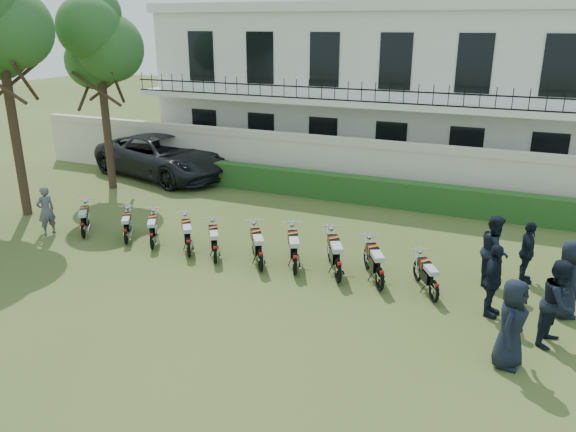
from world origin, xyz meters
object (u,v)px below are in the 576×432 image
at_px(motorcycle_3, 188,242).
at_px(motorcycle_9, 434,286).
at_px(motorcycle_6, 295,258).
at_px(officer_0, 512,324).
at_px(officer_5, 527,252).
at_px(inspector, 46,211).
at_px(motorcycle_2, 152,236).
at_px(officer_3, 568,279).
at_px(officer_4, 494,250).
at_px(tree_west_near, 98,41).
at_px(motorcycle_0, 83,226).
at_px(motorcycle_5, 260,255).
at_px(suv, 163,156).
at_px(motorcycle_4, 215,249).
at_px(motorcycle_1, 126,232).
at_px(motorcycle_7, 338,265).
at_px(officer_1, 558,303).
at_px(motorcycle_8, 380,273).
at_px(officer_2, 493,281).

height_order(motorcycle_3, motorcycle_9, motorcycle_3).
distance_m(motorcycle_6, officer_0, 5.99).
bearing_deg(officer_5, inspector, 90.86).
xyz_separation_m(motorcycle_2, motorcycle_6, (4.68, 0.05, 0.06)).
bearing_deg(officer_3, officer_4, 37.47).
xyz_separation_m(tree_west_near, inspector, (1.73, -5.21, -5.08)).
height_order(motorcycle_0, motorcycle_3, motorcycle_3).
height_order(motorcycle_5, suv, suv).
relative_size(motorcycle_9, officer_5, 0.94).
bearing_deg(tree_west_near, suv, 69.65).
bearing_deg(motorcycle_9, motorcycle_4, 151.00).
relative_size(motorcycle_9, suv, 0.24).
distance_m(motorcycle_1, motorcycle_7, 6.91).
height_order(motorcycle_9, officer_0, officer_0).
distance_m(motorcycle_6, officer_1, 6.50).
relative_size(motorcycle_4, motorcycle_9, 1.01).
bearing_deg(motorcycle_8, motorcycle_0, 151.94).
height_order(officer_0, officer_4, officer_0).
bearing_deg(motorcycle_5, officer_3, -29.28).
bearing_deg(motorcycle_8, officer_0, -63.39).
bearing_deg(motorcycle_9, suv, 120.69).
bearing_deg(motorcycle_6, officer_2, -28.60).
distance_m(tree_west_near, motorcycle_8, 14.65).
bearing_deg(motorcycle_2, suv, 90.70).
height_order(motorcycle_7, inspector, inspector).
height_order(motorcycle_2, inspector, inspector).
bearing_deg(motorcycle_2, motorcycle_1, 146.40).
relative_size(motorcycle_5, officer_1, 0.89).
bearing_deg(officer_4, suv, 65.26).
bearing_deg(motorcycle_1, motorcycle_4, -36.62).
bearing_deg(suv, motorcycle_6, -113.05).
relative_size(tree_west_near, motorcycle_5, 4.64).
bearing_deg(motorcycle_4, officer_3, -28.98).
bearing_deg(officer_0, officer_1, -23.31).
relative_size(motorcycle_6, officer_1, 0.97).
relative_size(motorcycle_3, motorcycle_6, 0.85).
bearing_deg(officer_2, motorcycle_9, 97.36).
relative_size(motorcycle_1, officer_3, 0.79).
bearing_deg(motorcycle_6, officer_1, -34.65).
distance_m(motorcycle_6, suv, 11.96).
bearing_deg(officer_0, motorcycle_7, 73.33).
bearing_deg(officer_0, motorcycle_2, 88.59).
height_order(officer_1, officer_5, officer_1).
bearing_deg(motorcycle_8, officer_2, -32.67).
xyz_separation_m(motorcycle_6, officer_0, (5.56, -2.20, 0.42)).
bearing_deg(officer_2, motorcycle_8, 98.40).
bearing_deg(suv, tree_west_near, 174.31).
xyz_separation_m(motorcycle_2, motorcycle_9, (8.42, -0.02, -0.01)).
relative_size(tree_west_near, officer_3, 4.22).
relative_size(officer_0, officer_2, 1.05).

